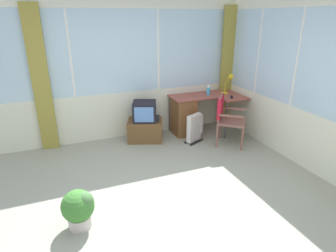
{
  "coord_description": "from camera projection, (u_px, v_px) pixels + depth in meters",
  "views": [
    {
      "loc": [
        -1.08,
        -2.91,
        2.24
      ],
      "look_at": [
        0.44,
        0.9,
        0.65
      ],
      "focal_mm": 30.5,
      "sensor_mm": 36.0,
      "label": 1
    }
  ],
  "objects": [
    {
      "name": "potted_plant",
      "position": [
        79.0,
        207.0,
        3.16
      ],
      "size": [
        0.37,
        0.37,
        0.46
      ],
      "color": "beige",
      "rests_on": "ground"
    },
    {
      "name": "ground",
      "position": [
        162.0,
        203.0,
        3.71
      ],
      "size": [
        5.76,
        5.56,
        0.06
      ],
      "primitive_type": "cube",
      "color": "gray"
    },
    {
      "name": "east_window_panel",
      "position": [
        319.0,
        89.0,
        4.07
      ],
      "size": [
        0.07,
        4.56,
        2.54
      ],
      "color": "silver",
      "rests_on": "ground"
    },
    {
      "name": "north_window_panel",
      "position": [
        117.0,
        73.0,
        5.24
      ],
      "size": [
        4.76,
        0.07,
        2.54
      ],
      "color": "silver",
      "rests_on": "ground"
    },
    {
      "name": "desk",
      "position": [
        187.0,
        114.0,
        5.7
      ],
      "size": [
        1.4,
        0.85,
        0.76
      ],
      "color": "#984B3E",
      "rests_on": "ground"
    },
    {
      "name": "desk_lamp",
      "position": [
        230.0,
        80.0,
        5.71
      ],
      "size": [
        0.23,
        0.2,
        0.41
      ],
      "color": "yellow",
      "rests_on": "desk"
    },
    {
      "name": "curtain_corner",
      "position": [
        227.0,
        68.0,
        5.93
      ],
      "size": [
        0.28,
        0.1,
        2.44
      ],
      "primitive_type": "cube",
      "rotation": [
        0.0,
        0.0,
        -0.12
      ],
      "color": "olive",
      "rests_on": "ground"
    },
    {
      "name": "wooden_armchair",
      "position": [
        225.0,
        114.0,
        5.17
      ],
      "size": [
        0.68,
        0.68,
        0.91
      ],
      "color": "#855748",
      "rests_on": "ground"
    },
    {
      "name": "curtain_north_left",
      "position": [
        41.0,
        81.0,
        4.74
      ],
      "size": [
        0.28,
        0.09,
        2.44
      ],
      "primitive_type": "cube",
      "rotation": [
        0.0,
        0.0,
        -0.08
      ],
      "color": "olive",
      "rests_on": "ground"
    },
    {
      "name": "tv_remote",
      "position": [
        232.0,
        97.0,
        5.52
      ],
      "size": [
        0.11,
        0.15,
        0.02
      ],
      "primitive_type": "cube",
      "rotation": [
        0.0,
        0.0,
        -0.52
      ],
      "color": "black",
      "rests_on": "desk"
    },
    {
      "name": "tv_on_stand",
      "position": [
        145.0,
        124.0,
        5.39
      ],
      "size": [
        0.75,
        0.64,
        0.76
      ],
      "color": "brown",
      "rests_on": "ground"
    },
    {
      "name": "space_heater",
      "position": [
        195.0,
        128.0,
        5.34
      ],
      "size": [
        0.41,
        0.31,
        0.55
      ],
      "color": "silver",
      "rests_on": "ground"
    },
    {
      "name": "spray_bottle",
      "position": [
        208.0,
        90.0,
        5.66
      ],
      "size": [
        0.06,
        0.06,
        0.22
      ],
      "color": "#3AA8DF",
      "rests_on": "desk"
    }
  ]
}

